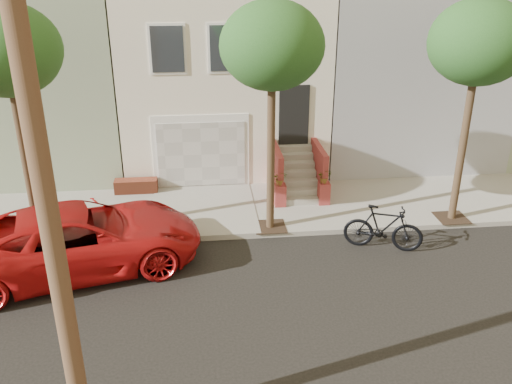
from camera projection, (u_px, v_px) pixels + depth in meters
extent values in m
plane|color=black|center=(248.00, 313.00, 12.26)|extent=(90.00, 90.00, 0.00)
cube|color=gray|center=(232.00, 209.00, 17.11)|extent=(40.00, 3.70, 0.15)
cube|color=beige|center=(221.00, 61.00, 21.02)|extent=(7.00, 8.00, 7.00)
cube|color=gray|center=(39.00, 65.00, 20.36)|extent=(6.50, 8.00, 7.00)
cube|color=#93959B|center=(392.00, 58.00, 21.68)|extent=(6.50, 8.00, 7.00)
cube|color=silver|center=(201.00, 151.00, 18.20)|extent=(3.20, 0.12, 2.50)
cube|color=#BABAB6|center=(201.00, 154.00, 18.18)|extent=(2.90, 0.06, 2.20)
cube|color=gray|center=(204.00, 208.00, 16.98)|extent=(3.20, 3.70, 0.02)
cube|color=brown|center=(136.00, 186.00, 18.10)|extent=(1.40, 0.45, 0.44)
cube|color=black|center=(294.00, 115.00, 17.99)|extent=(1.00, 0.06, 2.00)
cube|color=#3F4751|center=(167.00, 49.00, 16.73)|extent=(1.00, 0.06, 1.40)
cube|color=silver|center=(167.00, 49.00, 16.75)|extent=(1.15, 0.05, 1.55)
cube|color=#3F4751|center=(226.00, 48.00, 16.90)|extent=(1.00, 0.06, 1.40)
cube|color=silver|center=(226.00, 48.00, 16.92)|extent=(1.15, 0.05, 1.55)
cube|color=#3F4751|center=(283.00, 47.00, 17.08)|extent=(1.00, 0.06, 1.40)
cube|color=silver|center=(283.00, 47.00, 17.10)|extent=(1.15, 0.05, 1.55)
cube|color=gray|center=(302.00, 201.00, 17.28)|extent=(1.20, 0.28, 0.20)
cube|color=gray|center=(300.00, 192.00, 17.45)|extent=(1.20, 0.28, 0.20)
cube|color=gray|center=(299.00, 182.00, 17.63)|extent=(1.20, 0.28, 0.20)
cube|color=gray|center=(297.00, 174.00, 17.80)|extent=(1.20, 0.28, 0.20)
cube|color=gray|center=(296.00, 165.00, 17.98)|extent=(1.20, 0.28, 0.20)
cube|color=gray|center=(295.00, 156.00, 18.16)|extent=(1.20, 0.28, 0.20)
cube|color=gray|center=(294.00, 148.00, 18.33)|extent=(1.20, 0.28, 0.20)
cube|color=maroon|center=(276.00, 172.00, 17.70)|extent=(0.18, 1.96, 1.60)
cube|color=maroon|center=(319.00, 170.00, 17.83)|extent=(0.18, 1.96, 1.60)
cube|color=maroon|center=(280.00, 195.00, 17.07)|extent=(0.35, 0.35, 0.70)
imported|color=#1D4A1A|center=(280.00, 178.00, 16.84)|extent=(0.40, 0.35, 0.45)
cube|color=maroon|center=(324.00, 193.00, 17.21)|extent=(0.35, 0.35, 0.70)
imported|color=#1D4A1A|center=(325.00, 176.00, 16.98)|extent=(0.41, 0.35, 0.45)
cube|color=#2D2116|center=(39.00, 238.00, 15.22)|extent=(0.90, 0.90, 0.02)
cylinder|color=#3B2B1B|center=(27.00, 168.00, 14.38)|extent=(0.22, 0.22, 4.20)
ellipsoid|color=#1D4A1A|center=(6.00, 50.00, 13.17)|extent=(2.70, 2.57, 2.29)
cube|color=#2D2116|center=(270.00, 227.00, 15.85)|extent=(0.90, 0.90, 0.02)
cylinder|color=#3B2B1B|center=(271.00, 159.00, 15.01)|extent=(0.22, 0.22, 4.20)
ellipsoid|color=#1D4A1A|center=(272.00, 45.00, 13.80)|extent=(2.70, 2.57, 2.29)
cube|color=#2D2116|center=(451.00, 218.00, 16.38)|extent=(0.90, 0.90, 0.02)
cylinder|color=#3B2B1B|center=(462.00, 152.00, 15.55)|extent=(0.22, 0.22, 4.20)
ellipsoid|color=#1D4A1A|center=(479.00, 42.00, 14.33)|extent=(2.70, 2.57, 2.29)
cylinder|color=#4F3424|center=(39.00, 157.00, 7.05)|extent=(0.30, 0.30, 10.00)
imported|color=#B11213|center=(80.00, 239.00, 13.72)|extent=(6.56, 4.18, 1.69)
imported|color=black|center=(383.00, 228.00, 14.73)|extent=(2.20, 1.29, 1.27)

